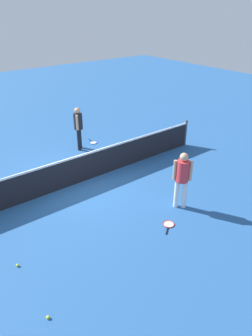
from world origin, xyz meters
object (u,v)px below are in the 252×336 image
player_near_side (182,176)px  player_far_side (78,125)px  tennis_racket_far_player (93,142)px  tennis_ball_by_net (48,317)px  tennis_racket_near_player (168,225)px  tennis_ball_near_player (180,167)px  tennis_ball_midcourt (17,265)px

player_near_side → player_far_side: 5.24m
player_far_side → tennis_racket_far_player: 1.26m
player_far_side → tennis_ball_by_net: (-4.34, -6.26, -0.98)m
tennis_racket_near_player → tennis_ball_near_player: bearing=38.1°
player_far_side → tennis_racket_far_player: player_far_side is taller
player_far_side → tennis_ball_near_player: (2.00, -3.60, -0.98)m
player_far_side → tennis_racket_near_player: (-0.63, -5.66, -1.00)m
player_far_side → tennis_racket_near_player: 5.78m
tennis_racket_near_player → player_far_side: bearing=83.7°
tennis_ball_near_player → tennis_ball_by_net: bearing=-157.2°
tennis_racket_near_player → tennis_ball_near_player: 3.34m
tennis_racket_far_player → tennis_ball_by_net: (-5.09, -6.46, 0.02)m
tennis_ball_by_net → tennis_ball_midcourt: same height
tennis_racket_near_player → player_near_side: bearing=26.3°
player_near_side → tennis_ball_by_net: player_near_side is taller
player_near_side → tennis_racket_near_player: size_ratio=2.98×
tennis_ball_near_player → tennis_ball_midcourt: same height
tennis_ball_near_player → tennis_ball_by_net: (-6.34, -2.66, 0.00)m
tennis_ball_midcourt → player_near_side: bearing=-7.5°
player_near_side → tennis_racket_far_player: 5.56m
tennis_racket_near_player → tennis_racket_far_player: size_ratio=0.96×
tennis_ball_near_player → tennis_ball_midcourt: (-6.32, -1.05, 0.00)m
tennis_racket_near_player → tennis_ball_by_net: tennis_ball_by_net is taller
tennis_racket_near_player → tennis_ball_near_player: size_ratio=8.65×
tennis_ball_by_net → tennis_ball_midcourt: 1.62m
player_near_side → tennis_ball_midcourt: player_near_side is taller
player_near_side → tennis_racket_far_player: player_near_side is taller
player_near_side → tennis_ball_midcourt: (-4.54, 0.60, -0.98)m
player_near_side → tennis_ball_midcourt: bearing=172.5°
player_near_side → tennis_racket_far_player: size_ratio=2.85×
player_near_side → tennis_ball_near_player: player_near_side is taller
tennis_racket_far_player → tennis_ball_midcourt: tennis_ball_midcourt is taller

